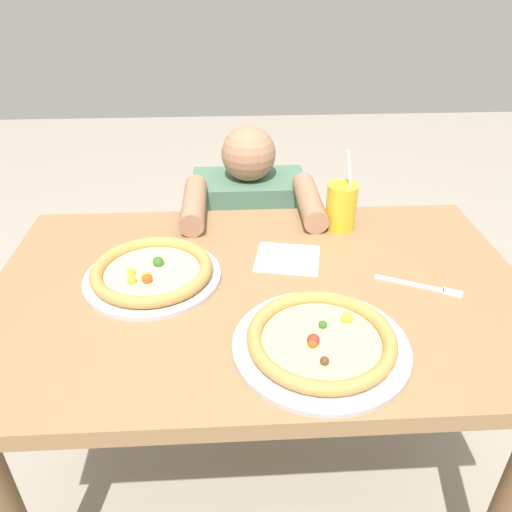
# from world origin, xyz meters

# --- Properties ---
(ground_plane) EXTENTS (8.00, 8.00, 0.00)m
(ground_plane) POSITION_xyz_m (0.00, 0.00, 0.00)
(ground_plane) COLOR #9E9384
(dining_table) EXTENTS (1.27, 0.81, 0.75)m
(dining_table) POSITION_xyz_m (0.00, 0.00, 0.64)
(dining_table) COLOR #936D47
(dining_table) RESTS_ON ground
(pizza_near) EXTENTS (0.35, 0.35, 0.04)m
(pizza_near) POSITION_xyz_m (0.11, -0.22, 0.77)
(pizza_near) COLOR #B7B7BC
(pizza_near) RESTS_ON dining_table
(pizza_far) EXTENTS (0.33, 0.33, 0.04)m
(pizza_far) POSITION_xyz_m (-0.26, 0.04, 0.77)
(pizza_far) COLOR #B7B7BC
(pizza_far) RESTS_ON dining_table
(drink_cup_colored) EXTENTS (0.08, 0.08, 0.23)m
(drink_cup_colored) POSITION_xyz_m (0.25, 0.28, 0.82)
(drink_cup_colored) COLOR gold
(drink_cup_colored) RESTS_ON dining_table
(paper_napkin) EXTENTS (0.19, 0.17, 0.00)m
(paper_napkin) POSITION_xyz_m (0.08, 0.12, 0.75)
(paper_napkin) COLOR white
(paper_napkin) RESTS_ON dining_table
(fork) EXTENTS (0.19, 0.10, 0.00)m
(fork) POSITION_xyz_m (0.38, -0.03, 0.75)
(fork) COLOR silver
(fork) RESTS_ON dining_table
(diner_seated) EXTENTS (0.41, 0.52, 0.94)m
(diner_seated) POSITION_xyz_m (-0.00, 0.60, 0.42)
(diner_seated) COLOR #333847
(diner_seated) RESTS_ON ground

